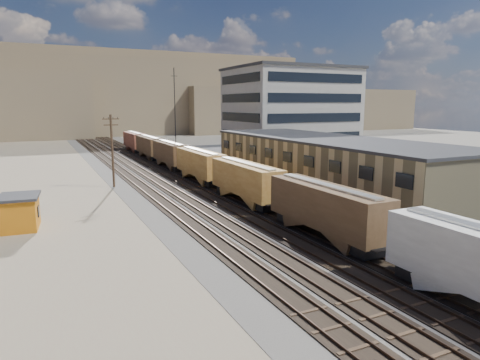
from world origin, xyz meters
name	(u,v)px	position (x,y,z in m)	size (l,w,h in m)	color
ground	(378,296)	(0.00, 0.00, 0.00)	(300.00, 300.00, 0.00)	#6B6356
ballast_bed	(159,174)	(0.00, 50.00, 0.03)	(18.00, 200.00, 0.06)	#4C4742
dirt_yard	(21,198)	(-20.00, 40.00, 0.01)	(24.00, 180.00, 0.03)	#87735D
asphalt_lot	(324,179)	(22.00, 35.00, 0.02)	(26.00, 120.00, 0.04)	#232326
rail_tracks	(156,174)	(-0.55, 50.00, 0.11)	(11.40, 200.00, 0.24)	black
freight_train	(220,170)	(3.80, 33.24, 2.79)	(3.00, 119.74, 4.46)	black
warehouse	(328,167)	(14.98, 25.00, 3.65)	(12.40, 40.40, 7.25)	tan
office_tower	(290,115)	(27.95, 54.95, 9.26)	(22.60, 18.60, 18.45)	#9E998E
utility_pole_north	(112,149)	(-8.50, 42.00, 5.30)	(2.20, 0.32, 10.00)	#382619
radio_mast	(175,116)	(6.00, 60.00, 9.12)	(1.20, 0.16, 18.00)	black
hills_north	(82,98)	(0.17, 167.92, 14.10)	(265.00, 80.00, 32.00)	brown
maintenance_shed	(20,212)	(-19.63, 24.87, 1.64)	(3.77, 4.66, 3.20)	#C66E12
parked_car_blue	(308,168)	(22.84, 40.82, 0.86)	(2.86, 6.20, 1.72)	navy
parked_car_far	(344,164)	(31.80, 42.49, 0.76)	(1.78, 4.44, 1.51)	white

